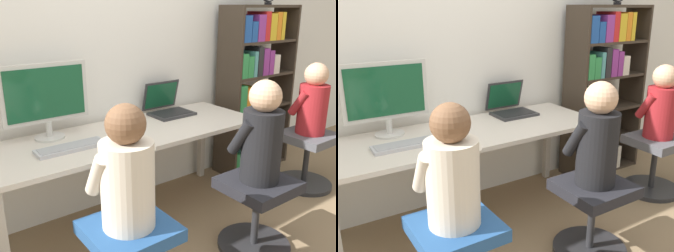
% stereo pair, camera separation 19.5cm
% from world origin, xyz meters
% --- Properties ---
extents(ground_plane, '(14.00, 14.00, 0.00)m').
position_xyz_m(ground_plane, '(0.00, 0.00, 0.00)').
color(ground_plane, '#846B4C').
extents(wall_back, '(10.00, 0.05, 2.60)m').
position_xyz_m(wall_back, '(0.00, 0.74, 1.30)').
color(wall_back, silver).
rests_on(wall_back, ground_plane).
extents(desk, '(1.96, 0.68, 0.71)m').
position_xyz_m(desk, '(0.00, 0.34, 0.64)').
color(desk, beige).
rests_on(desk, ground_plane).
extents(desktop_monitor, '(0.56, 0.19, 0.49)m').
position_xyz_m(desktop_monitor, '(-0.48, 0.54, 0.97)').
color(desktop_monitor, beige).
rests_on(desktop_monitor, desk).
extents(laptop, '(0.33, 0.30, 0.25)m').
position_xyz_m(laptop, '(0.49, 0.55, 0.76)').
color(laptop, '#2D2D30').
rests_on(laptop, desk).
extents(keyboard, '(0.42, 0.14, 0.03)m').
position_xyz_m(keyboard, '(-0.45, 0.27, 0.72)').
color(keyboard, '#B2B2B7').
rests_on(keyboard, desk).
extents(computer_mouse_by_keyboard, '(0.07, 0.10, 0.03)m').
position_xyz_m(computer_mouse_by_keyboard, '(-0.16, 0.26, 0.72)').
color(computer_mouse_by_keyboard, '#99999E').
rests_on(computer_mouse_by_keyboard, desk).
extents(office_chair_right, '(0.48, 0.48, 0.49)m').
position_xyz_m(office_chair_right, '(0.49, -0.41, 0.28)').
color(office_chair_right, '#262628').
rests_on(office_chair_right, ground_plane).
extents(person_at_monitor, '(0.32, 0.29, 0.62)m').
position_xyz_m(person_at_monitor, '(-0.43, -0.35, 0.77)').
color(person_at_monitor, beige).
rests_on(person_at_monitor, office_chair_left).
extents(person_at_laptop, '(0.30, 0.28, 0.63)m').
position_xyz_m(person_at_laptop, '(0.49, -0.40, 0.78)').
color(person_at_laptop, black).
rests_on(person_at_laptop, office_chair_right).
extents(bookshelf, '(0.77, 0.29, 1.54)m').
position_xyz_m(bookshelf, '(1.43, 0.49, 0.78)').
color(bookshelf, '#382D23').
rests_on(bookshelf, ground_plane).
extents(office_chair_side, '(0.48, 0.48, 0.49)m').
position_xyz_m(office_chair_side, '(1.55, -0.07, 0.28)').
color(office_chair_side, '#262628').
rests_on(office_chair_side, ground_plane).
extents(person_near_shelf, '(0.30, 0.27, 0.60)m').
position_xyz_m(person_near_shelf, '(1.55, -0.06, 0.77)').
color(person_near_shelf, maroon).
rests_on(person_near_shelf, office_chair_side).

